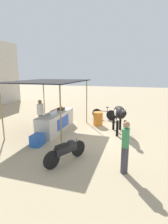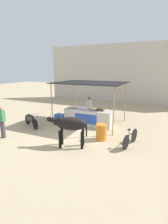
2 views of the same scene
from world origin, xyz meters
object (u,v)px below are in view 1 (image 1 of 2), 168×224
stall_counter (56,122)px  cooler_box (38,140)px  cow (120,113)px  water_barrel (98,119)px  vendor_behind_counter (41,115)px  bicycle_leaning (104,114)px  motorcycle_parked (66,150)px  passerby_on_street (125,147)px  fruit_crate (61,109)px

stall_counter → cooler_box: size_ratio=5.00×
stall_counter → cow: cow is taller
cow → cooler_box: bearing=129.1°
cow → water_barrel: bearing=52.2°
stall_counter → water_barrel: size_ratio=3.80×
vendor_behind_counter → bicycle_leaning: vendor_behind_counter is taller
cow → stall_counter: bearing=99.2°
stall_counter → cooler_box: (-2.03, -0.10, -0.24)m
motorcycle_parked → bicycle_leaning: 5.93m
water_barrel → passerby_on_street: size_ratio=0.48×
cooler_box → motorcycle_parked: bearing=-118.7°
motorcycle_parked → stall_counter: bearing=31.3°
motorcycle_parked → cow: bearing=-22.4°
stall_counter → cooler_box: 2.04m
passerby_on_street → water_barrel: bearing=21.7°
fruit_crate → water_barrel: 2.22m
vendor_behind_counter → water_barrel: 3.26m
stall_counter → passerby_on_street: 4.88m
water_barrel → motorcycle_parked: motorcycle_parked is taller
cow → fruit_crate: bearing=85.9°
stall_counter → cooler_box: stall_counter is taller
fruit_crate → water_barrel: fruit_crate is taller
fruit_crate → bicycle_leaning: fruit_crate is taller
fruit_crate → motorcycle_parked: size_ratio=0.27×
motorcycle_parked → fruit_crate: bearing=26.5°
bicycle_leaning → stall_counter: bearing=145.6°
water_barrel → motorcycle_parked: (-4.50, 0.13, 0.03)m
fruit_crate → cooler_box: 2.90m
cooler_box → motorcycle_parked: (-0.94, -1.71, 0.19)m
fruit_crate → stall_counter: bearing=-176.2°
fruit_crate → passerby_on_street: size_ratio=0.27×
vendor_behind_counter → cooler_box: vendor_behind_counter is taller
cooler_box → water_barrel: bearing=-27.2°
passerby_on_street → motorcycle_parked: bearing=86.7°
bicycle_leaning → passerby_on_street: 6.30m
water_barrel → cooler_box: bearing=152.8°
fruit_crate → cooler_box: size_ratio=0.73×
water_barrel → motorcycle_parked: 4.50m
fruit_crate → cow: cow is taller
stall_counter → motorcycle_parked: 3.47m
fruit_crate → vendor_behind_counter: size_ratio=0.27×
cooler_box → passerby_on_street: 3.86m
water_barrel → bicycle_leaning: size_ratio=0.48×
motorcycle_parked → passerby_on_street: passerby_on_street is taller
fruit_crate → motorcycle_parked: (-3.72, -1.85, -0.60)m
cow → passerby_on_street: passerby_on_street is taller
stall_counter → vendor_behind_counter: vendor_behind_counter is taller
water_barrel → cow: 1.77m
cow → bicycle_leaning: size_ratio=1.12×
fruit_crate → motorcycle_parked: bearing=-153.5°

